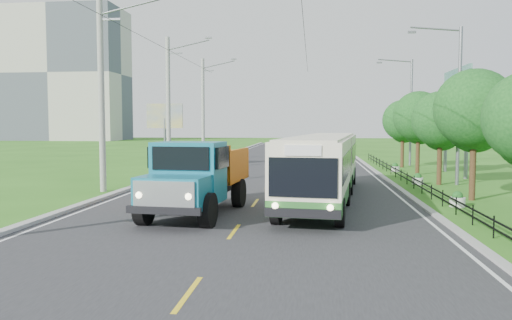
% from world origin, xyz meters
% --- Properties ---
extents(ground, '(240.00, 240.00, 0.00)m').
position_xyz_m(ground, '(0.00, 0.00, 0.00)').
color(ground, '#2B6417').
rests_on(ground, ground).
extents(road, '(14.00, 120.00, 0.02)m').
position_xyz_m(road, '(0.00, 20.00, 0.01)').
color(road, '#28282B').
rests_on(road, ground).
extents(curb_left, '(0.40, 120.00, 0.15)m').
position_xyz_m(curb_left, '(-7.20, 20.00, 0.07)').
color(curb_left, '#9E9E99').
rests_on(curb_left, ground).
extents(curb_right, '(0.30, 120.00, 0.10)m').
position_xyz_m(curb_right, '(7.15, 20.00, 0.05)').
color(curb_right, '#9E9E99').
rests_on(curb_right, ground).
extents(edge_line_left, '(0.12, 120.00, 0.00)m').
position_xyz_m(edge_line_left, '(-6.65, 20.00, 0.02)').
color(edge_line_left, silver).
rests_on(edge_line_left, road).
extents(edge_line_right, '(0.12, 120.00, 0.00)m').
position_xyz_m(edge_line_right, '(6.65, 20.00, 0.02)').
color(edge_line_right, silver).
rests_on(edge_line_right, road).
extents(centre_dash, '(0.12, 2.20, 0.00)m').
position_xyz_m(centre_dash, '(0.00, 0.00, 0.02)').
color(centre_dash, yellow).
rests_on(centre_dash, road).
extents(railing_right, '(0.04, 40.00, 0.60)m').
position_xyz_m(railing_right, '(8.00, 14.00, 0.30)').
color(railing_right, black).
rests_on(railing_right, ground).
extents(pole_near, '(3.51, 0.32, 10.00)m').
position_xyz_m(pole_near, '(-8.26, 9.00, 5.09)').
color(pole_near, gray).
rests_on(pole_near, ground).
extents(pole_mid, '(3.51, 0.32, 10.00)m').
position_xyz_m(pole_mid, '(-8.26, 21.00, 5.09)').
color(pole_mid, gray).
rests_on(pole_mid, ground).
extents(pole_far, '(3.51, 0.32, 10.00)m').
position_xyz_m(pole_far, '(-8.26, 33.00, 5.09)').
color(pole_far, gray).
rests_on(pole_far, ground).
extents(tree_third, '(3.60, 3.62, 6.00)m').
position_xyz_m(tree_third, '(9.86, 8.14, 3.99)').
color(tree_third, '#382314').
rests_on(tree_third, ground).
extents(tree_fourth, '(3.24, 3.31, 5.40)m').
position_xyz_m(tree_fourth, '(9.86, 14.14, 3.59)').
color(tree_fourth, '#382314').
rests_on(tree_fourth, ground).
extents(tree_fifth, '(3.48, 3.52, 5.80)m').
position_xyz_m(tree_fifth, '(9.86, 20.14, 3.85)').
color(tree_fifth, '#382314').
rests_on(tree_fifth, ground).
extents(tree_back, '(3.30, 3.36, 5.50)m').
position_xyz_m(tree_back, '(9.86, 26.14, 3.65)').
color(tree_back, '#382314').
rests_on(tree_back, ground).
extents(streetlight_mid, '(3.02, 0.20, 9.07)m').
position_xyz_m(streetlight_mid, '(10.64, 14.00, 4.90)').
color(streetlight_mid, slate).
rests_on(streetlight_mid, ground).
extents(streetlight_far, '(3.02, 0.20, 9.07)m').
position_xyz_m(streetlight_far, '(10.64, 28.00, 4.90)').
color(streetlight_far, slate).
rests_on(streetlight_far, ground).
extents(planter_near, '(0.64, 0.64, 0.67)m').
position_xyz_m(planter_near, '(8.60, 6.00, 0.29)').
color(planter_near, silver).
rests_on(planter_near, ground).
extents(planter_mid, '(0.64, 0.64, 0.67)m').
position_xyz_m(planter_mid, '(8.60, 14.00, 0.29)').
color(planter_mid, silver).
rests_on(planter_mid, ground).
extents(planter_far, '(0.64, 0.64, 0.67)m').
position_xyz_m(planter_far, '(8.60, 22.00, 0.29)').
color(planter_far, silver).
rests_on(planter_far, ground).
extents(billboard_left, '(3.00, 0.20, 5.20)m').
position_xyz_m(billboard_left, '(-9.50, 24.00, 3.87)').
color(billboard_left, slate).
rests_on(billboard_left, ground).
extents(billboard_right, '(0.24, 6.00, 7.30)m').
position_xyz_m(billboard_right, '(12.30, 20.00, 5.34)').
color(billboard_right, slate).
rests_on(billboard_right, ground).
extents(apartment_near, '(28.00, 14.00, 30.00)m').
position_xyz_m(apartment_near, '(-55.00, 95.00, 15.00)').
color(apartment_near, '#B7B2A3').
rests_on(apartment_near, ground).
extents(apartment_far, '(24.00, 14.00, 26.00)m').
position_xyz_m(apartment_far, '(-80.00, 120.00, 13.00)').
color(apartment_far, '#B7B2A3').
rests_on(apartment_far, ground).
extents(bus, '(4.08, 15.18, 2.90)m').
position_xyz_m(bus, '(3.04, 7.32, 1.74)').
color(bus, '#2C6B2B').
rests_on(bus, ground).
extents(dump_truck, '(3.18, 6.96, 2.84)m').
position_xyz_m(dump_truck, '(-1.89, 2.95, 1.61)').
color(dump_truck, '#166C85').
rests_on(dump_truck, ground).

